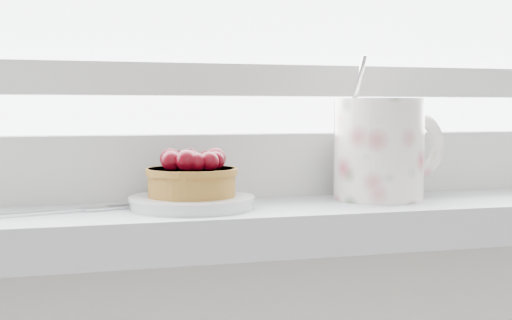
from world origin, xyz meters
name	(u,v)px	position (x,y,z in m)	size (l,w,h in m)	color
saucer	(192,202)	(-0.06, 1.88, 0.95)	(0.12, 0.12, 0.01)	silver
raspberry_tart	(192,175)	(-0.06, 1.88, 0.97)	(0.09, 0.09, 0.05)	brown
floral_mug	(381,147)	(0.15, 1.89, 1.00)	(0.15, 0.11, 0.16)	white
fork	(50,212)	(-0.20, 1.88, 0.94)	(0.16, 0.06, 0.00)	silver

